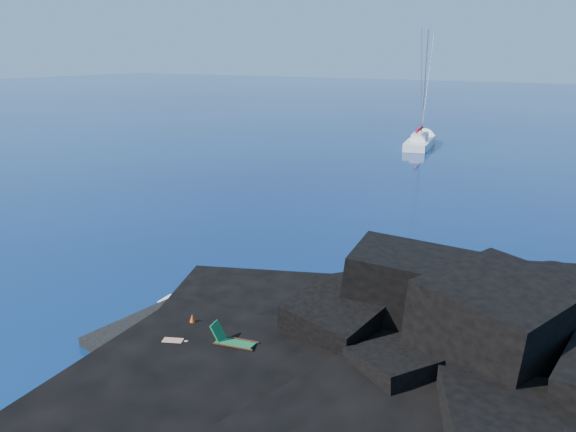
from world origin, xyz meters
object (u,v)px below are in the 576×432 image
sailboat (420,146)px  marker_cone (193,321)px  sunbather (173,343)px  deck_chair (236,338)px

sailboat → marker_cone: bearing=-92.0°
sailboat → sunbather: size_ratio=7.40×
marker_cone → sunbather: bearing=-77.6°
deck_chair → marker_cone: deck_chair is taller
sunbather → marker_cone: marker_cone is taller
deck_chair → sunbather: size_ratio=0.89×
sunbather → deck_chair: bearing=-0.1°
sailboat → marker_cone: sailboat is taller
deck_chair → sunbather: bearing=-167.6°
deck_chair → sunbather: deck_chair is taller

